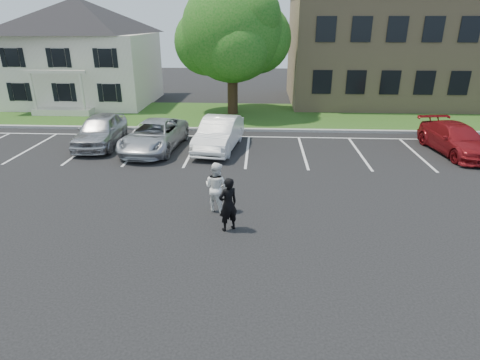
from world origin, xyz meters
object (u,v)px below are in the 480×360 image
at_px(house, 83,53).
at_px(car_white_sedan, 219,134).
at_px(tree, 234,33).
at_px(car_silver_minivan, 154,136).
at_px(man_black_suit, 228,204).
at_px(office_building, 435,48).
at_px(car_red_compact, 456,139).
at_px(car_silver_west, 101,130).
at_px(man_white_shirt, 216,187).

distance_m(house, car_white_sedan, 16.66).
bearing_deg(tree, car_silver_minivan, -112.53).
height_order(house, man_black_suit, house).
xyz_separation_m(tree, car_silver_minivan, (-3.50, -8.43, -4.62)).
bearing_deg(office_building, car_silver_minivan, -143.44).
relative_size(man_black_suit, car_red_compact, 0.36).
xyz_separation_m(car_silver_west, car_white_sedan, (6.26, -0.32, -0.02)).
xyz_separation_m(man_black_suit, car_silver_minivan, (-4.43, 8.22, -0.15)).
height_order(man_black_suit, car_red_compact, man_black_suit).
distance_m(house, car_silver_west, 12.84).
bearing_deg(man_black_suit, house, -92.32).
height_order(house, man_white_shirt, house).
bearing_deg(man_black_suit, office_building, -157.48).
bearing_deg(car_red_compact, tree, 137.07).
bearing_deg(car_red_compact, car_silver_minivan, 173.35).
height_order(man_black_suit, car_silver_west, man_black_suit).
bearing_deg(tree, office_building, 19.73).
distance_m(man_white_shirt, car_white_sedan, 7.17).
bearing_deg(tree, house, 163.66).
xyz_separation_m(tree, man_black_suit, (0.93, -16.65, -4.47)).
distance_m(man_white_shirt, car_red_compact, 13.18).
bearing_deg(car_silver_west, man_black_suit, -53.46).
bearing_deg(tree, car_silver_west, -129.51).
bearing_deg(car_red_compact, house, 145.96).
bearing_deg(tree, man_white_shirt, -88.44).
height_order(tree, car_silver_minivan, tree).
distance_m(office_building, man_black_suit, 26.55).
relative_size(tree, car_silver_west, 1.83).
bearing_deg(office_building, house, -175.72).
height_order(tree, car_red_compact, tree).
height_order(man_black_suit, man_white_shirt, man_white_shirt).
height_order(car_silver_minivan, car_red_compact, car_silver_minivan).
bearing_deg(office_building, tree, -160.27).
relative_size(car_silver_west, car_white_sedan, 0.99).
distance_m(tree, car_white_sedan, 9.36).
bearing_deg(man_black_suit, tree, -121.38).
bearing_deg(man_white_shirt, office_building, -96.62).
distance_m(house, office_building, 27.08).
height_order(office_building, car_red_compact, office_building).
xyz_separation_m(man_white_shirt, car_red_compact, (11.12, 7.08, -0.17)).
bearing_deg(tree, car_red_compact, -35.52).
relative_size(car_white_sedan, car_red_compact, 0.99).
bearing_deg(man_black_suit, car_silver_minivan, -96.27).
height_order(man_black_suit, car_silver_minivan, man_black_suit).
xyz_separation_m(house, office_building, (27.00, 2.02, 0.33)).
height_order(man_white_shirt, car_red_compact, man_white_shirt).
xyz_separation_m(house, car_silver_minivan, (8.26, -11.88, -3.10)).
height_order(office_building, man_black_suit, office_building).
relative_size(house, tree, 1.17).
bearing_deg(man_white_shirt, car_white_sedan, -56.04).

